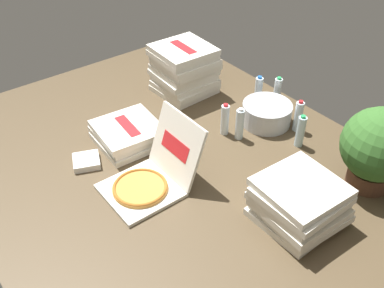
{
  "coord_description": "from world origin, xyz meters",
  "views": [
    {
      "loc": [
        1.75,
        -1.24,
        1.84
      ],
      "look_at": [
        0.02,
        0.1,
        0.14
      ],
      "focal_mm": 41.14,
      "sensor_mm": 36.0,
      "label": 1
    }
  ],
  "objects_px": {
    "pizza_stack_center_near": "(184,70)",
    "water_bottle_0": "(301,131)",
    "water_bottle_3": "(298,116)",
    "pizza_stack_right_far": "(299,203)",
    "napkin_pile": "(86,161)",
    "pizza_stack_right_mid": "(128,133)",
    "open_pizza_box": "(151,176)",
    "water_bottle_1": "(258,91)",
    "water_bottle_2": "(277,92)",
    "water_bottle_5": "(225,120)",
    "ice_bucket": "(266,113)",
    "water_bottle_4": "(240,124)",
    "potted_plant": "(378,147)"
  },
  "relations": [
    {
      "from": "pizza_stack_right_mid",
      "to": "ice_bucket",
      "type": "height_order",
      "value": "ice_bucket"
    },
    {
      "from": "pizza_stack_right_mid",
      "to": "water_bottle_2",
      "type": "distance_m",
      "value": 1.17
    },
    {
      "from": "pizza_stack_right_mid",
      "to": "water_bottle_4",
      "type": "relative_size",
      "value": 1.85
    },
    {
      "from": "water_bottle_5",
      "to": "napkin_pile",
      "type": "relative_size",
      "value": 1.45
    },
    {
      "from": "open_pizza_box",
      "to": "water_bottle_2",
      "type": "bearing_deg",
      "value": 97.96
    },
    {
      "from": "water_bottle_3",
      "to": "pizza_stack_right_far",
      "type": "bearing_deg",
      "value": -48.49
    },
    {
      "from": "water_bottle_2",
      "to": "pizza_stack_right_mid",
      "type": "bearing_deg",
      "value": -104.69
    },
    {
      "from": "water_bottle_4",
      "to": "potted_plant",
      "type": "xyz_separation_m",
      "value": [
        0.82,
        0.3,
        0.17
      ]
    },
    {
      "from": "pizza_stack_right_mid",
      "to": "water_bottle_1",
      "type": "height_order",
      "value": "water_bottle_1"
    },
    {
      "from": "ice_bucket",
      "to": "water_bottle_3",
      "type": "height_order",
      "value": "water_bottle_3"
    },
    {
      "from": "pizza_stack_right_far",
      "to": "water_bottle_1",
      "type": "bearing_deg",
      "value": 145.87
    },
    {
      "from": "water_bottle_3",
      "to": "open_pizza_box",
      "type": "bearing_deg",
      "value": -97.0
    },
    {
      "from": "pizza_stack_right_far",
      "to": "water_bottle_4",
      "type": "relative_size",
      "value": 1.88
    },
    {
      "from": "pizza_stack_right_mid",
      "to": "water_bottle_2",
      "type": "xyz_separation_m",
      "value": [
        0.3,
        1.14,
        0.05
      ]
    },
    {
      "from": "water_bottle_3",
      "to": "napkin_pile",
      "type": "xyz_separation_m",
      "value": [
        -0.57,
        -1.36,
        -0.09
      ]
    },
    {
      "from": "pizza_stack_center_near",
      "to": "napkin_pile",
      "type": "height_order",
      "value": "pizza_stack_center_near"
    },
    {
      "from": "open_pizza_box",
      "to": "water_bottle_4",
      "type": "height_order",
      "value": "open_pizza_box"
    },
    {
      "from": "water_bottle_5",
      "to": "pizza_stack_center_near",
      "type": "bearing_deg",
      "value": 168.97
    },
    {
      "from": "water_bottle_0",
      "to": "water_bottle_1",
      "type": "bearing_deg",
      "value": 165.05
    },
    {
      "from": "pizza_stack_center_near",
      "to": "water_bottle_4",
      "type": "relative_size",
      "value": 1.87
    },
    {
      "from": "pizza_stack_center_near",
      "to": "water_bottle_4",
      "type": "height_order",
      "value": "pizza_stack_center_near"
    },
    {
      "from": "pizza_stack_center_near",
      "to": "napkin_pile",
      "type": "relative_size",
      "value": 2.71
    },
    {
      "from": "pizza_stack_right_mid",
      "to": "pizza_stack_center_near",
      "type": "distance_m",
      "value": 0.77
    },
    {
      "from": "pizza_stack_right_mid",
      "to": "potted_plant",
      "type": "bearing_deg",
      "value": 36.26
    },
    {
      "from": "pizza_stack_center_near",
      "to": "water_bottle_0",
      "type": "height_order",
      "value": "pizza_stack_center_near"
    },
    {
      "from": "water_bottle_1",
      "to": "potted_plant",
      "type": "xyz_separation_m",
      "value": [
        1.06,
        -0.11,
        0.17
      ]
    },
    {
      "from": "water_bottle_2",
      "to": "water_bottle_3",
      "type": "distance_m",
      "value": 0.34
    },
    {
      "from": "open_pizza_box",
      "to": "ice_bucket",
      "type": "relative_size",
      "value": 1.56
    },
    {
      "from": "pizza_stack_right_far",
      "to": "water_bottle_3",
      "type": "bearing_deg",
      "value": 131.51
    },
    {
      "from": "pizza_stack_center_near",
      "to": "water_bottle_5",
      "type": "xyz_separation_m",
      "value": [
        0.63,
        -0.12,
        -0.08
      ]
    },
    {
      "from": "water_bottle_4",
      "to": "water_bottle_2",
      "type": "bearing_deg",
      "value": 104.93
    },
    {
      "from": "open_pizza_box",
      "to": "ice_bucket",
      "type": "height_order",
      "value": "open_pizza_box"
    },
    {
      "from": "water_bottle_4",
      "to": "napkin_pile",
      "type": "distance_m",
      "value": 1.05
    },
    {
      "from": "pizza_stack_center_near",
      "to": "water_bottle_5",
      "type": "height_order",
      "value": "pizza_stack_center_near"
    },
    {
      "from": "pizza_stack_center_near",
      "to": "potted_plant",
      "type": "relative_size",
      "value": 0.86
    },
    {
      "from": "open_pizza_box",
      "to": "napkin_pile",
      "type": "xyz_separation_m",
      "value": [
        -0.43,
        -0.21,
        -0.06
      ]
    },
    {
      "from": "open_pizza_box",
      "to": "water_bottle_5",
      "type": "xyz_separation_m",
      "value": [
        -0.14,
        0.71,
        0.03
      ]
    },
    {
      "from": "water_bottle_0",
      "to": "pizza_stack_right_mid",
      "type": "bearing_deg",
      "value": -130.03
    },
    {
      "from": "water_bottle_5",
      "to": "open_pizza_box",
      "type": "bearing_deg",
      "value": -78.58
    },
    {
      "from": "pizza_stack_right_far",
      "to": "pizza_stack_center_near",
      "type": "xyz_separation_m",
      "value": [
        -1.49,
        0.34,
        0.06
      ]
    },
    {
      "from": "water_bottle_1",
      "to": "water_bottle_4",
      "type": "height_order",
      "value": "same"
    },
    {
      "from": "water_bottle_4",
      "to": "water_bottle_5",
      "type": "bearing_deg",
      "value": -157.45
    },
    {
      "from": "water_bottle_3",
      "to": "pizza_stack_right_mid",
      "type": "bearing_deg",
      "value": -121.3
    },
    {
      "from": "napkin_pile",
      "to": "water_bottle_3",
      "type": "bearing_deg",
      "value": 67.13
    },
    {
      "from": "pizza_stack_right_far",
      "to": "potted_plant",
      "type": "height_order",
      "value": "potted_plant"
    },
    {
      "from": "ice_bucket",
      "to": "water_bottle_3",
      "type": "distance_m",
      "value": 0.23
    },
    {
      "from": "ice_bucket",
      "to": "water_bottle_5",
      "type": "distance_m",
      "value": 0.34
    },
    {
      "from": "pizza_stack_right_mid",
      "to": "water_bottle_0",
      "type": "height_order",
      "value": "water_bottle_0"
    },
    {
      "from": "open_pizza_box",
      "to": "pizza_stack_right_far",
      "type": "distance_m",
      "value": 0.87
    },
    {
      "from": "ice_bucket",
      "to": "potted_plant",
      "type": "height_order",
      "value": "potted_plant"
    }
  ]
}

